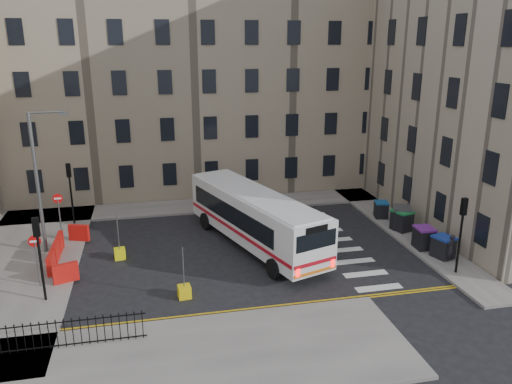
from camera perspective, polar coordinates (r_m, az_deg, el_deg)
name	(u,v)px	position (r m, az deg, el deg)	size (l,w,h in m)	color
ground	(272,248)	(29.91, 1.85, -6.41)	(120.00, 120.00, 0.00)	black
pavement_north	(164,208)	(37.14, -10.44, -1.84)	(36.00, 3.20, 0.15)	slate
pavement_east	(382,214)	(36.40, 14.18, -2.48)	(2.40, 26.00, 0.15)	slate
pavement_west	(24,261)	(30.88, -24.96, -7.16)	(6.00, 22.00, 0.15)	slate
pavement_sw	(157,364)	(20.36, -11.23, -18.74)	(20.00, 6.00, 0.15)	slate
terrace_north	(143,82)	(42.25, -12.83, 12.14)	(38.30, 10.80, 17.20)	gray
traffic_light_east	(462,224)	(27.62, 22.46, -3.37)	(0.28, 0.22, 4.10)	black
traffic_light_nw	(70,184)	(34.71, -20.48, 0.85)	(0.28, 0.22, 4.10)	black
traffic_light_sw	(39,246)	(24.89, -23.60, -5.70)	(0.28, 0.22, 4.10)	black
streetlamp	(37,182)	(30.24, -23.73, 1.09)	(0.50, 0.22, 8.14)	#595B5E
no_entry_north	(59,206)	(33.12, -21.64, -1.46)	(0.60, 0.08, 3.00)	#595B5E
no_entry_south	(36,250)	(26.65, -23.87, -6.11)	(0.60, 0.08, 3.00)	#595B5E
roadworks_barriers	(63,252)	(29.77, -21.23, -6.38)	(1.66, 6.26, 1.00)	red
iron_railings	(45,336)	(21.96, -22.99, -14.90)	(7.80, 0.04, 1.20)	black
bus	(255,216)	(29.57, -0.17, -2.77)	(6.35, 12.19, 3.26)	silver
wheelie_bin_a	(443,247)	(29.99, 20.61, -5.88)	(1.26, 1.36, 1.24)	black
wheelie_bin_b	(424,238)	(30.89, 18.63, -4.96)	(1.07, 1.22, 1.29)	black
wheelie_bin_c	(402,220)	(33.33, 16.33, -3.12)	(1.34, 1.44, 1.31)	black
wheelie_bin_d	(402,218)	(33.64, 16.30, -2.82)	(1.55, 1.64, 1.44)	black
wheelie_bin_e	(381,209)	(35.38, 14.10, -1.94)	(1.11, 1.20, 1.12)	black
pedestrian	(450,248)	(29.58, 21.34, -5.96)	(0.57, 0.37, 1.56)	black
bollard_yellow	(120,254)	(29.42, -15.30, -6.81)	(0.60, 0.60, 0.60)	#DBDC0C
bollard_chevron	(184,292)	(24.63, -8.18, -11.21)	(0.60, 0.60, 0.60)	#DDC10D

